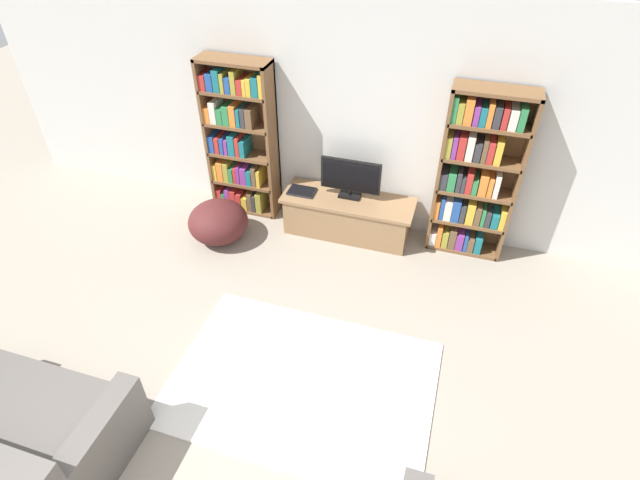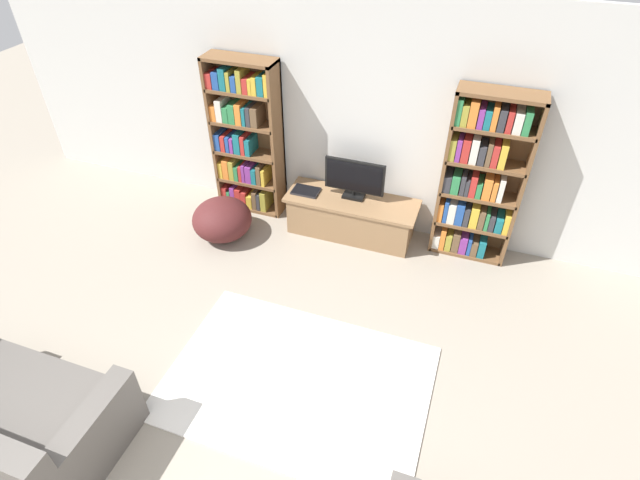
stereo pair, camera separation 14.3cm
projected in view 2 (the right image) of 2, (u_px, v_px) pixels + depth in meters
name	position (u px, v px, depth m)	size (l,w,h in m)	color
wall_back	(364.00, 118.00, 5.28)	(8.80, 0.06, 2.60)	silver
bookshelf_left	(246.00, 139.00, 5.73)	(0.80, 0.30, 1.86)	brown
bookshelf_right	(479.00, 180.00, 5.05)	(0.80, 0.30, 1.86)	brown
tv_stand	(351.00, 216.00, 5.71)	(1.49, 0.52, 0.47)	#8E6B47
television	(355.00, 179.00, 5.46)	(0.67, 0.16, 0.46)	black
laptop	(306.00, 191.00, 5.68)	(0.31, 0.21, 0.03)	#28282D
area_rug	(297.00, 382.00, 4.24)	(2.19, 1.53, 0.02)	white
couch_left_sectional	(7.00, 421.00, 3.68)	(1.63, 0.95, 0.77)	#56514C
beanbag_ottoman	(222.00, 219.00, 5.68)	(0.67, 0.67, 0.46)	#4C1E1E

